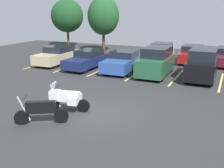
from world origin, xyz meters
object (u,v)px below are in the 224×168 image
Objects in this scene: motorcycle_touring at (66,98)px; car_green at (156,62)px; car_navy at (87,59)px; car_far_red at (192,54)px; car_champagne at (57,55)px; car_black at (203,64)px; car_blue at (123,61)px; motorcycle_second at (41,111)px; car_far_silver at (161,51)px.

motorcycle_touring is 0.47× the size of car_green.
car_far_red is (7.27, 6.12, 0.02)m from car_navy.
car_far_red is at bearing 76.69° from motorcycle_touring.
car_champagne is 1.00× the size of car_black.
car_champagne reaches higher than car_blue.
car_champagne is at bearing 179.96° from car_black.
motorcycle_second is (-0.13, -1.66, -0.05)m from motorcycle_touring.
motorcycle_second is 0.42× the size of car_blue.
motorcycle_touring is 14.96m from car_far_silver.
car_blue is at bearing -179.00° from car_black.
car_far_silver is at bearing 55.85° from car_navy.
car_champagne is 8.90m from car_green.
car_blue is at bearing -126.06° from car_far_red.
car_black is 7.54m from car_far_silver.
motorcycle_touring is 1.66m from motorcycle_second.
car_blue is 5.83m from car_black.
car_far_silver is at bearing 126.31° from car_black.
car_champagne is (-7.02, 8.88, 0.13)m from motorcycle_touring.
car_blue is at bearing 95.29° from motorcycle_touring.
car_green is (1.87, 8.52, 0.35)m from motorcycle_touring.
car_far_silver reaches higher than car_navy.
car_green is 3.16m from car_black.
motorcycle_touring is at bearing 85.39° from motorcycle_second.
motorcycle_touring is 9.34m from car_navy.
car_black is at bearing 63.94° from motorcycle_second.
car_blue is 1.02× the size of car_black.
car_far_silver is 2.93m from car_far_red.
car_green is 0.96× the size of car_far_red.
car_blue is 1.03× the size of car_far_red.
car_far_red is (2.91, -0.30, -0.02)m from car_far_silver.
car_navy is (-3.80, 8.53, 0.07)m from motorcycle_touring.
car_green is at bearing -5.41° from car_blue.
car_far_red is (10.48, 5.76, -0.03)m from car_champagne.
motorcycle_touring is at bearing -102.41° from car_green.
car_black is (5.01, 8.87, 0.40)m from motorcycle_touring.
motorcycle_touring reaches higher than motorcycle_second.
car_champagne reaches higher than motorcycle_touring.
motorcycle_second is 10.38m from car_green.
motorcycle_second is at bearing -102.45° from car_far_red.
car_navy is at bearing 114.05° from motorcycle_touring.
motorcycle_touring is 0.45× the size of car_black.
motorcycle_second is at bearing -70.17° from car_navy.
car_navy is 1.03× the size of car_far_red.
car_far_silver is at bearing 38.69° from car_champagne.
car_champagne is 6.21m from car_blue.
car_champagne is 1.03× the size of car_far_silver.
car_far_silver is (-4.46, 6.07, -0.28)m from car_black.
car_black reaches higher than motorcycle_touring.
car_black reaches higher than motorcycle_second.
car_far_red is (3.46, 14.64, 0.10)m from motorcycle_touring.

